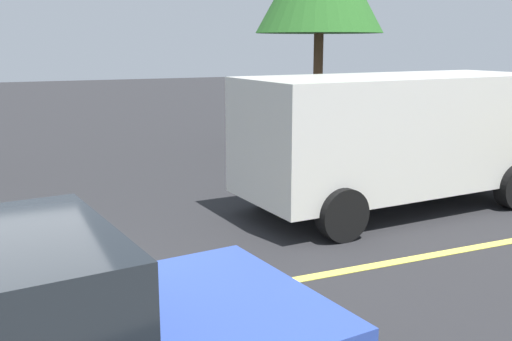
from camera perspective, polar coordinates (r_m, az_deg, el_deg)
lane_marking_centre at (r=6.88m, az=0.07°, el=-11.07°), size 28.00×0.16×0.01m
white_van at (r=10.07m, az=13.27°, el=3.52°), size 5.32×2.55×2.20m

